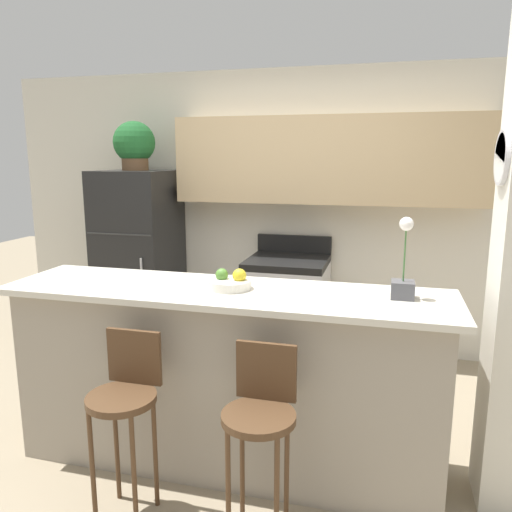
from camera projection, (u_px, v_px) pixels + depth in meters
The scene contains 10 objects.
ground_plane at pixel (226, 462), 2.96m from camera, with size 14.00×14.00×0.00m, color gray.
wall_back at pixel (306, 191), 4.46m from camera, with size 5.60×0.38×2.55m.
counter_bar at pixel (225, 378), 2.86m from camera, with size 2.50×0.65×1.06m.
refrigerator at pixel (140, 260), 4.66m from camera, with size 0.64×0.72×1.66m.
stove_range at pixel (287, 308), 4.41m from camera, with size 0.69×0.67×1.07m.
bar_stool_left at pixel (125, 399), 2.44m from camera, with size 0.34×0.34×0.94m.
bar_stool_right at pixel (261, 418), 2.27m from camera, with size 0.34×0.34×0.94m.
potted_plant_on_fridge at pixel (134, 145), 4.45m from camera, with size 0.37×0.37×0.43m.
orchid_vase at pixel (403, 275), 2.56m from camera, with size 0.12×0.12×0.42m.
fruit_bowl at pixel (230, 282), 2.76m from camera, with size 0.24×0.24×0.11m.
Camera 1 is at (0.85, -2.53, 1.78)m, focal length 35.00 mm.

